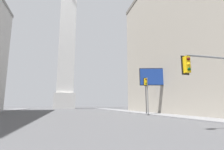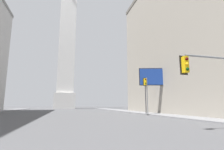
{
  "view_description": "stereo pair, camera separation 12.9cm",
  "coord_description": "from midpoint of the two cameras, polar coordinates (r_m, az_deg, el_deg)",
  "views": [
    {
      "loc": [
        0.23,
        -1.05,
        1.64
      ],
      "look_at": [
        17.19,
        62.57,
        12.92
      ],
      "focal_mm": 28.0,
      "sensor_mm": 36.0,
      "label": 1
    },
    {
      "loc": [
        0.35,
        -1.09,
        1.64
      ],
      "look_at": [
        17.19,
        62.57,
        12.92
      ],
      "focal_mm": 28.0,
      "sensor_mm": 36.0,
      "label": 2
    }
  ],
  "objects": [
    {
      "name": "traffic_light_mid_right",
      "position": [
        29.45,
        11.25,
        -4.88
      ],
      "size": [
        0.79,
        0.51,
        6.13
      ],
      "color": "slate",
      "rests_on": "ground_plane"
    },
    {
      "name": "billboard_sign",
      "position": [
        32.39,
        14.62,
        -0.88
      ],
      "size": [
        6.23,
        1.93,
        8.21
      ],
      "color": "#3F3F42",
      "rests_on": "ground_plane"
    },
    {
      "name": "obelisk",
      "position": [
        86.98,
        -14.39,
        9.74
      ],
      "size": [
        9.13,
        9.13,
        63.54
      ],
      "color": "silver",
      "rests_on": "ground_plane"
    },
    {
      "name": "sidewalk_right",
      "position": [
        34.16,
        12.98,
        -12.1
      ],
      "size": [
        5.0,
        97.32,
        0.15
      ],
      "primitive_type": "cube",
      "color": "slate",
      "rests_on": "ground_plane"
    }
  ]
}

